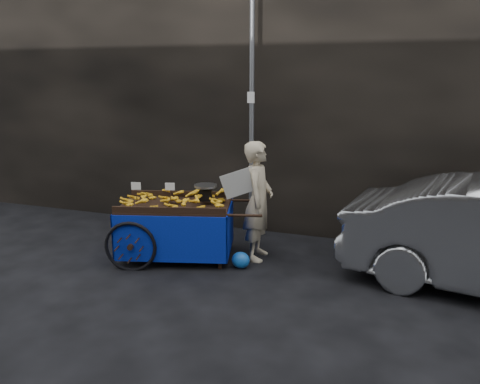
% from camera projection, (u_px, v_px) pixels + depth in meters
% --- Properties ---
extents(ground, '(80.00, 80.00, 0.00)m').
position_uv_depth(ground, '(207.00, 260.00, 7.18)').
color(ground, black).
rests_on(ground, ground).
extents(building_wall, '(13.50, 2.00, 5.00)m').
position_uv_depth(building_wall, '(277.00, 89.00, 8.84)').
color(building_wall, black).
rests_on(building_wall, ground).
extents(street_pole, '(0.12, 0.10, 4.00)m').
position_uv_depth(street_pole, '(252.00, 121.00, 7.79)').
color(street_pole, slate).
rests_on(street_pole, ground).
extents(banana_cart, '(2.46, 1.57, 1.24)m').
position_uv_depth(banana_cart, '(172.00, 210.00, 7.12)').
color(banana_cart, black).
rests_on(banana_cart, ground).
extents(vendor, '(0.75, 0.70, 1.82)m').
position_uv_depth(vendor, '(258.00, 201.00, 7.06)').
color(vendor, '#BCAB8B').
rests_on(vendor, ground).
extents(plastic_bag, '(0.27, 0.22, 0.25)m').
position_uv_depth(plastic_bag, '(241.00, 260.00, 6.85)').
color(plastic_bag, blue).
rests_on(plastic_bag, ground).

